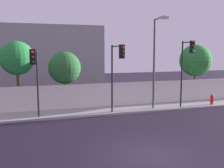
{
  "coord_description": "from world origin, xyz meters",
  "views": [
    {
      "loc": [
        -4.7,
        -9.55,
        4.45
      ],
      "look_at": [
        0.23,
        6.5,
        2.28
      ],
      "focal_mm": 40.94,
      "sensor_mm": 36.0,
      "label": 1
    }
  ],
  "objects": [
    {
      "name": "ground_plane",
      "position": [
        0.0,
        0.0,
        0.0
      ],
      "size": [
        80.0,
        80.0,
        0.0
      ],
      "primitive_type": "plane",
      "color": "black"
    },
    {
      "name": "traffic_light_center",
      "position": [
        -4.63,
        6.71,
        3.4
      ],
      "size": [
        0.48,
        1.77,
        4.41
      ],
      "color": "black",
      "rests_on": "sidewalk"
    },
    {
      "name": "roadside_tree_rightmost",
      "position": [
        9.3,
        10.33,
        3.6
      ],
      "size": [
        2.86,
        2.86,
        5.04
      ],
      "color": "brown",
      "rests_on": "ground"
    },
    {
      "name": "street_lamp_curbside",
      "position": [
        3.84,
        7.44,
        4.11
      ],
      "size": [
        0.74,
        2.23,
        6.62
      ],
      "color": "#4C4C51",
      "rests_on": "sidewalk"
    },
    {
      "name": "fire_hydrant",
      "position": [
        9.04,
        7.53,
        0.58
      ],
      "size": [
        0.44,
        0.26,
        0.8
      ],
      "color": "red",
      "rests_on": "sidewalk"
    },
    {
      "name": "perimeter_wall",
      "position": [
        0.0,
        9.49,
        1.05
      ],
      "size": [
        36.0,
        0.18,
        1.8
      ],
      "primitive_type": "cube",
      "color": "silver",
      "rests_on": "sidewalk"
    },
    {
      "name": "traffic_light_right",
      "position": [
        6.27,
        7.05,
        3.81
      ],
      "size": [
        0.46,
        1.2,
        5.05
      ],
      "color": "black",
      "rests_on": "sidewalk"
    },
    {
      "name": "low_building_distant",
      "position": [
        -2.6,
        23.49,
        3.75
      ],
      "size": [
        12.37,
        6.0,
        7.49
      ],
      "primitive_type": "cube",
      "color": "gray",
      "rests_on": "ground"
    },
    {
      "name": "sidewalk",
      "position": [
        0.0,
        8.2,
        0.07
      ],
      "size": [
        36.0,
        2.4,
        0.15
      ],
      "primitive_type": "cube",
      "color": "#9A9A9A",
      "rests_on": "ground"
    },
    {
      "name": "roadside_tree_midright",
      "position": [
        -2.42,
        10.33,
        3.16
      ],
      "size": [
        2.51,
        2.51,
        4.43
      ],
      "color": "brown",
      "rests_on": "ground"
    },
    {
      "name": "roadside_tree_midleft",
      "position": [
        -5.86,
        10.33,
        3.93
      ],
      "size": [
        2.49,
        2.49,
        5.19
      ],
      "color": "brown",
      "rests_on": "ground"
    },
    {
      "name": "traffic_light_left",
      "position": [
        0.68,
        6.77,
        3.61
      ],
      "size": [
        0.47,
        1.7,
        4.72
      ],
      "color": "black",
      "rests_on": "sidewalk"
    }
  ]
}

